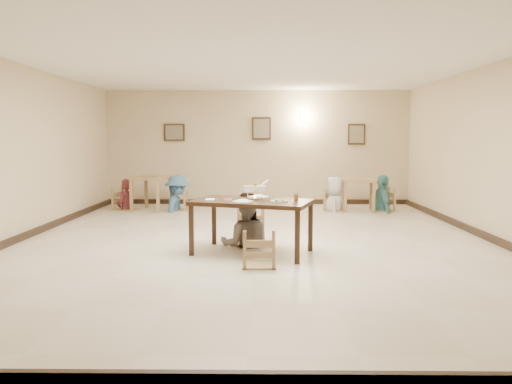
{
  "coord_description": "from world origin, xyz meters",
  "views": [
    {
      "loc": [
        0.12,
        -8.25,
        1.71
      ],
      "look_at": [
        0.02,
        -0.33,
        0.88
      ],
      "focal_mm": 35.0,
      "sensor_mm": 36.0,
      "label": 1
    }
  ],
  "objects_px": {
    "main_diner": "(245,193)",
    "drink_glass": "(296,197)",
    "chair_far": "(248,212)",
    "bg_table_left": "(152,182)",
    "bg_table_right": "(359,184)",
    "bg_chair_ll": "(125,189)",
    "bg_diner_c": "(335,177)",
    "bg_diner_a": "(125,179)",
    "main_table": "(252,206)",
    "chair_near": "(259,231)",
    "bg_diner_b": "(178,175)",
    "curry_warmer": "(255,189)",
    "bg_chair_lr": "(178,193)",
    "bg_chair_rl": "(335,190)",
    "bg_diner_d": "(383,175)",
    "bg_chair_rr": "(383,189)"
  },
  "relations": [
    {
      "from": "drink_glass",
      "to": "bg_chair_lr",
      "type": "distance_m",
      "value": 5.29
    },
    {
      "from": "bg_table_right",
      "to": "bg_chair_rr",
      "type": "height_order",
      "value": "bg_chair_rr"
    },
    {
      "from": "chair_near",
      "to": "bg_table_left",
      "type": "height_order",
      "value": "chair_near"
    },
    {
      "from": "bg_chair_lr",
      "to": "bg_diner_b",
      "type": "bearing_deg",
      "value": 1.91
    },
    {
      "from": "main_diner",
      "to": "drink_glass",
      "type": "xyz_separation_m",
      "value": [
        0.77,
        -0.69,
        0.01
      ]
    },
    {
      "from": "main_diner",
      "to": "main_table",
      "type": "bearing_deg",
      "value": 100.53
    },
    {
      "from": "curry_warmer",
      "to": "bg_chair_rl",
      "type": "relative_size",
      "value": 0.37
    },
    {
      "from": "bg_table_left",
      "to": "bg_chair_lr",
      "type": "xyz_separation_m",
      "value": [
        0.64,
        -0.06,
        -0.25
      ]
    },
    {
      "from": "bg_chair_ll",
      "to": "bg_chair_rl",
      "type": "distance_m",
      "value": 5.07
    },
    {
      "from": "chair_near",
      "to": "bg_diner_c",
      "type": "xyz_separation_m",
      "value": [
        1.8,
        5.34,
        0.33
      ]
    },
    {
      "from": "bg_chair_rl",
      "to": "bg_diner_d",
      "type": "relative_size",
      "value": 0.58
    },
    {
      "from": "bg_diner_b",
      "to": "chair_near",
      "type": "bearing_deg",
      "value": -155.3
    },
    {
      "from": "drink_glass",
      "to": "bg_chair_ll",
      "type": "xyz_separation_m",
      "value": [
        -3.81,
        4.68,
        -0.34
      ]
    },
    {
      "from": "drink_glass",
      "to": "chair_near",
      "type": "bearing_deg",
      "value": -129.52
    },
    {
      "from": "drink_glass",
      "to": "bg_diner_d",
      "type": "xyz_separation_m",
      "value": [
        2.4,
        4.65,
        0.0
      ]
    },
    {
      "from": "drink_glass",
      "to": "bg_table_right",
      "type": "relative_size",
      "value": 0.16
    },
    {
      "from": "main_table",
      "to": "bg_diner_d",
      "type": "distance_m",
      "value": 5.47
    },
    {
      "from": "drink_glass",
      "to": "bg_diner_a",
      "type": "height_order",
      "value": "bg_diner_a"
    },
    {
      "from": "bg_diner_b",
      "to": "drink_glass",
      "type": "bearing_deg",
      "value": -147.24
    },
    {
      "from": "main_diner",
      "to": "bg_diner_b",
      "type": "distance_m",
      "value": 4.31
    },
    {
      "from": "curry_warmer",
      "to": "chair_near",
      "type": "bearing_deg",
      "value": -84.63
    },
    {
      "from": "bg_chair_lr",
      "to": "bg_diner_c",
      "type": "xyz_separation_m",
      "value": [
        3.79,
        0.06,
        0.38
      ]
    },
    {
      "from": "main_table",
      "to": "chair_near",
      "type": "xyz_separation_m",
      "value": [
        0.11,
        -0.77,
        -0.24
      ]
    },
    {
      "from": "bg_diner_b",
      "to": "bg_table_right",
      "type": "bearing_deg",
      "value": -85.16
    },
    {
      "from": "main_table",
      "to": "chair_near",
      "type": "height_order",
      "value": "chair_near"
    },
    {
      "from": "bg_diner_d",
      "to": "drink_glass",
      "type": "bearing_deg",
      "value": 148.52
    },
    {
      "from": "bg_chair_lr",
      "to": "bg_diner_c",
      "type": "distance_m",
      "value": 3.81
    },
    {
      "from": "chair_near",
      "to": "curry_warmer",
      "type": "height_order",
      "value": "curry_warmer"
    },
    {
      "from": "bg_chair_lr",
      "to": "bg_diner_c",
      "type": "height_order",
      "value": "bg_diner_c"
    },
    {
      "from": "bg_chair_rr",
      "to": "bg_diner_b",
      "type": "bearing_deg",
      "value": -94.96
    },
    {
      "from": "main_table",
      "to": "bg_chair_rr",
      "type": "bearing_deg",
      "value": 73.78
    },
    {
      "from": "chair_far",
      "to": "bg_chair_rl",
      "type": "height_order",
      "value": "chair_far"
    },
    {
      "from": "chair_far",
      "to": "bg_table_left",
      "type": "relative_size",
      "value": 1.04
    },
    {
      "from": "chair_far",
      "to": "curry_warmer",
      "type": "height_order",
      "value": "curry_warmer"
    },
    {
      "from": "main_diner",
      "to": "bg_chair_rl",
      "type": "bearing_deg",
      "value": -117.79
    },
    {
      "from": "main_table",
      "to": "bg_table_right",
      "type": "relative_size",
      "value": 2.23
    },
    {
      "from": "bg_table_right",
      "to": "bg_chair_ll",
      "type": "xyz_separation_m",
      "value": [
        -5.64,
        -0.01,
        -0.11
      ]
    },
    {
      "from": "bg_diner_d",
      "to": "main_diner",
      "type": "bearing_deg",
      "value": 137.15
    },
    {
      "from": "drink_glass",
      "to": "bg_diner_c",
      "type": "relative_size",
      "value": 0.08
    },
    {
      "from": "bg_chair_rl",
      "to": "bg_chair_lr",
      "type": "bearing_deg",
      "value": 107.76
    },
    {
      "from": "curry_warmer",
      "to": "bg_diner_c",
      "type": "distance_m",
      "value": 4.97
    },
    {
      "from": "chair_far",
      "to": "bg_chair_ll",
      "type": "height_order",
      "value": "chair_far"
    },
    {
      "from": "drink_glass",
      "to": "main_diner",
      "type": "bearing_deg",
      "value": 138.03
    },
    {
      "from": "main_diner",
      "to": "bg_diner_a",
      "type": "xyz_separation_m",
      "value": [
        -3.05,
        3.99,
        -0.09
      ]
    },
    {
      "from": "chair_far",
      "to": "bg_chair_rr",
      "type": "height_order",
      "value": "bg_chair_rr"
    },
    {
      "from": "bg_diner_c",
      "to": "bg_diner_a",
      "type": "bearing_deg",
      "value": -80.77
    },
    {
      "from": "chair_near",
      "to": "bg_diner_b",
      "type": "bearing_deg",
      "value": -70.52
    },
    {
      "from": "chair_near",
      "to": "bg_chair_rl",
      "type": "xyz_separation_m",
      "value": [
        1.8,
        5.34,
        0.02
      ]
    },
    {
      "from": "chair_far",
      "to": "bg_table_right",
      "type": "distance_m",
      "value": 4.65
    },
    {
      "from": "chair_far",
      "to": "bg_table_left",
      "type": "height_order",
      "value": "chair_far"
    }
  ]
}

